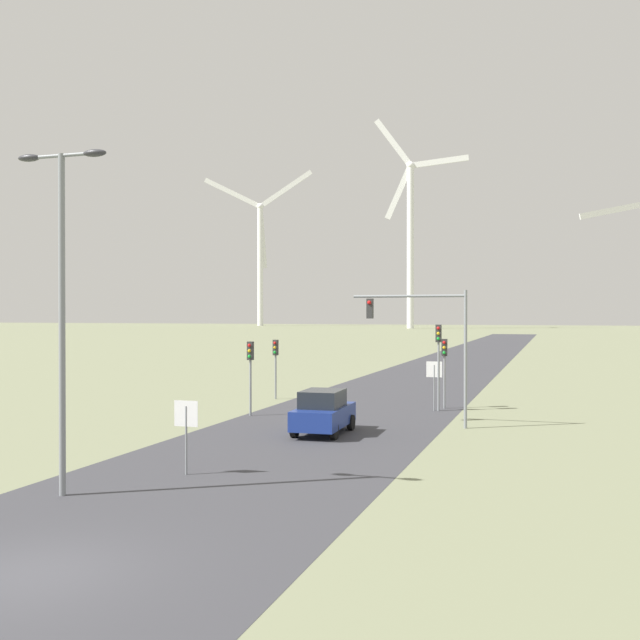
{
  "coord_description": "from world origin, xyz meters",
  "views": [
    {
      "loc": [
        9.69,
        -12.02,
        5.03
      ],
      "look_at": [
        0.0,
        18.35,
        4.72
      ],
      "focal_mm": 42.0,
      "sensor_mm": 36.0,
      "label": 1
    }
  ],
  "objects": [
    {
      "name": "ground_plane",
      "position": [
        0.0,
        0.0,
        0.0
      ],
      "size": [
        600.0,
        600.0,
        0.0
      ],
      "primitive_type": "plane",
      "color": "#757A5B"
    },
    {
      "name": "road_surface",
      "position": [
        0.0,
        48.0,
        0.0
      ],
      "size": [
        10.0,
        240.0,
        0.01
      ],
      "color": "#38383D",
      "rests_on": "ground"
    },
    {
      "name": "streetlamp",
      "position": [
        -3.28,
        5.34,
        5.93
      ],
      "size": [
        2.82,
        0.32,
        9.43
      ],
      "color": "gray",
      "rests_on": "ground"
    },
    {
      "name": "stop_sign_near",
      "position": [
        -1.29,
        8.75,
        1.61
      ],
      "size": [
        0.81,
        0.07,
        2.3
      ],
      "color": "gray",
      "rests_on": "ground"
    },
    {
      "name": "stop_sign_far",
      "position": [
        3.64,
        26.19,
        1.77
      ],
      "size": [
        0.81,
        0.07,
        2.53
      ],
      "color": "gray",
      "rests_on": "ground"
    },
    {
      "name": "traffic_light_post_near_left",
      "position": [
        -4.62,
        21.64,
        2.66
      ],
      "size": [
        0.28,
        0.34,
        3.62
      ],
      "color": "gray",
      "rests_on": "ground"
    },
    {
      "name": "traffic_light_post_near_right",
      "position": [
        4.01,
        27.28,
        2.68
      ],
      "size": [
        0.28,
        0.34,
        3.65
      ],
      "color": "gray",
      "rests_on": "ground"
    },
    {
      "name": "traffic_light_post_mid_left",
      "position": [
        -5.97,
        28.54,
        2.54
      ],
      "size": [
        0.28,
        0.34,
        3.45
      ],
      "color": "gray",
      "rests_on": "ground"
    },
    {
      "name": "traffic_light_post_mid_right",
      "position": [
        3.86,
        26.18,
        3.22
      ],
      "size": [
        0.28,
        0.34,
        4.42
      ],
      "color": "gray",
      "rests_on": "ground"
    },
    {
      "name": "traffic_light_mast_overhead",
      "position": [
        4.08,
        20.79,
        4.34
      ],
      "size": [
        5.09,
        0.35,
        6.01
      ],
      "color": "gray",
      "rests_on": "ground"
    },
    {
      "name": "car_approaching",
      "position": [
        0.42,
        17.48,
        0.91
      ],
      "size": [
        1.94,
        4.16,
        1.83
      ],
      "color": "navy",
      "rests_on": "ground"
    },
    {
      "name": "wind_turbine_far_left",
      "position": [
        -99.92,
        255.67,
        29.04
      ],
      "size": [
        40.36,
        12.08,
        59.98
      ],
      "color": "white",
      "rests_on": "ground"
    },
    {
      "name": "wind_turbine_left",
      "position": [
        -35.27,
        223.62,
        31.27
      ],
      "size": [
        29.55,
        5.18,
        67.12
      ],
      "color": "white",
      "rests_on": "ground"
    }
  ]
}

